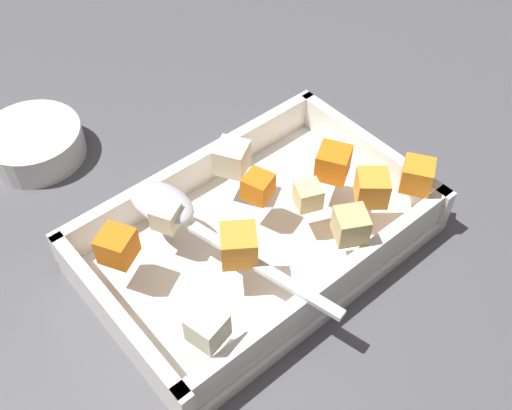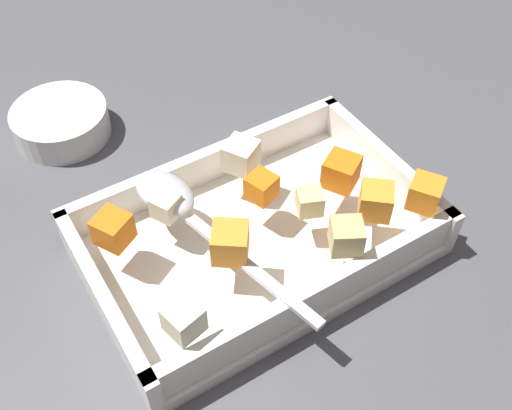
{
  "view_description": "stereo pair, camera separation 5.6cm",
  "coord_description": "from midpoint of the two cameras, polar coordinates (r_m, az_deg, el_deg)",
  "views": [
    {
      "loc": [
        -0.22,
        -0.28,
        0.48
      ],
      "look_at": [
        0.02,
        0.0,
        0.06
      ],
      "focal_mm": 43.07,
      "sensor_mm": 36.0,
      "label": 1
    },
    {
      "loc": [
        -0.18,
        -0.31,
        0.48
      ],
      "look_at": [
        0.02,
        0.0,
        0.06
      ],
      "focal_mm": 43.07,
      "sensor_mm": 36.0,
      "label": 2
    }
  ],
  "objects": [
    {
      "name": "carrot_chunk_under_handle",
      "position": [
        0.54,
        -10.3,
        -2.41
      ],
      "size": [
        0.04,
        0.04,
        0.03
      ],
      "primitive_type": "cube",
      "rotation": [
        0.0,
        0.0,
        3.65
      ],
      "color": "orange",
      "rests_on": "baking_dish"
    },
    {
      "name": "carrot_chunk_near_right",
      "position": [
        0.57,
        3.31,
        1.53
      ],
      "size": [
        0.03,
        0.03,
        0.02
      ],
      "primitive_type": "cube",
      "rotation": [
        0.0,
        0.0,
        0.34
      ],
      "color": "orange",
      "rests_on": "baking_dish"
    },
    {
      "name": "carrot_chunk_mid_right",
      "position": [
        0.59,
        18.09,
        0.88
      ],
      "size": [
        0.04,
        0.04,
        0.03
      ],
      "primitive_type": "cube",
      "rotation": [
        0.0,
        0.0,
        5.3
      ],
      "color": "orange",
      "rests_on": "baking_dish"
    },
    {
      "name": "serving_spoon",
      "position": [
        0.56,
        -4.8,
        0.21
      ],
      "size": [
        0.08,
        0.23,
        0.02
      ],
      "rotation": [
        0.0,
        0.0,
        4.94
      ],
      "color": "silver",
      "rests_on": "baking_dish"
    },
    {
      "name": "small_prep_bowl",
      "position": [
        0.74,
        -15.6,
        7.32
      ],
      "size": [
        0.11,
        0.11,
        0.04
      ],
      "primitive_type": "cylinder",
      "color": "silver",
      "rests_on": "ground_plane"
    },
    {
      "name": "baking_dish",
      "position": [
        0.59,
        2.69,
        -3.17
      ],
      "size": [
        0.32,
        0.2,
        0.05
      ],
      "color": "white",
      "rests_on": "ground_plane"
    },
    {
      "name": "potato_chunk_rim_edge",
      "position": [
        0.56,
        7.84,
        0.19
      ],
      "size": [
        0.03,
        0.03,
        0.02
      ],
      "primitive_type": "cube",
      "rotation": [
        0.0,
        0.0,
        4.31
      ],
      "color": "#E0CC89",
      "rests_on": "baking_dish"
    },
    {
      "name": "carrot_chunk_near_left",
      "position": [
        0.59,
        10.62,
        2.93
      ],
      "size": [
        0.04,
        0.04,
        0.03
      ],
      "primitive_type": "cube",
      "rotation": [
        0.0,
        0.0,
        2.11
      ],
      "color": "orange",
      "rests_on": "baking_dish"
    },
    {
      "name": "potato_chunk_far_left",
      "position": [
        0.48,
        -3.43,
        -10.78
      ],
      "size": [
        0.03,
        0.03,
        0.03
      ],
      "primitive_type": "cube",
      "rotation": [
        0.0,
        0.0,
        1.8
      ],
      "color": "beige",
      "rests_on": "baking_dish"
    },
    {
      "name": "carrot_chunk_corner_se",
      "position": [
        0.52,
        0.63,
        -3.71
      ],
      "size": [
        0.04,
        0.04,
        0.03
      ],
      "primitive_type": "cube",
      "rotation": [
        0.0,
        0.0,
        2.52
      ],
      "color": "orange",
      "rests_on": "baking_dish"
    },
    {
      "name": "potato_chunk_center",
      "position": [
        0.6,
        1.28,
        4.47
      ],
      "size": [
        0.04,
        0.04,
        0.03
      ],
      "primitive_type": "cube",
      "rotation": [
        0.0,
        0.0,
        0.54
      ],
      "color": "beige",
      "rests_on": "baking_dish"
    },
    {
      "name": "potato_chunk_corner_sw",
      "position": [
        0.56,
        -5.56,
        -0.25
      ],
      "size": [
        0.03,
        0.03,
        0.02
      ],
      "primitive_type": "cube",
      "rotation": [
        0.0,
        0.0,
        0.48
      ],
      "color": "beige",
      "rests_on": "baking_dish"
    },
    {
      "name": "ground_plane",
      "position": [
        0.6,
        1.31,
        -5.17
      ],
      "size": [
        4.0,
        4.0,
        0.0
      ],
      "primitive_type": "plane",
      "color": "#4C4C51"
    },
    {
      "name": "potato_chunk_heap_side",
      "position": [
        0.54,
        11.34,
        -3.02
      ],
      "size": [
        0.04,
        0.04,
        0.03
      ],
      "primitive_type": "cube",
      "rotation": [
        0.0,
        0.0,
        1.07
      ],
      "color": "tan",
      "rests_on": "baking_dish"
    },
    {
      "name": "carrot_chunk_front_center",
      "position": [
        0.57,
        13.84,
        0.22
      ],
      "size": [
        0.04,
        0.04,
        0.03
      ],
      "primitive_type": "cube",
      "rotation": [
        0.0,
        0.0,
        5.57
      ],
      "color": "orange",
      "rests_on": "baking_dish"
    }
  ]
}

